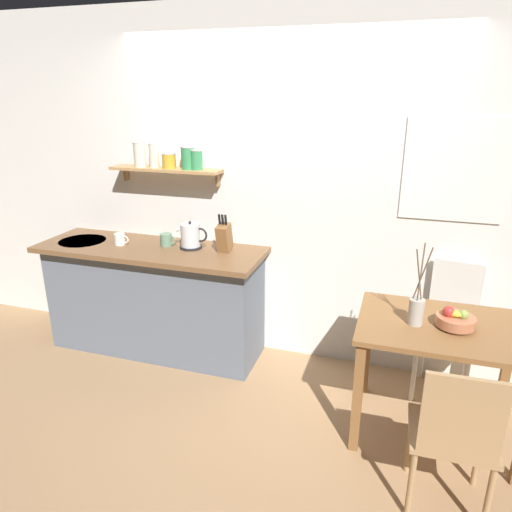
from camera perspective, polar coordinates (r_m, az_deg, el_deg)
name	(u,v)px	position (r m, az deg, el deg)	size (l,w,h in m)	color
ground_plane	(259,389)	(3.61, 0.32, -15.83)	(14.00, 14.00, 0.00)	#A87F56
back_wall	(310,193)	(3.61, 6.60, 7.54)	(6.80, 0.11, 2.70)	white
kitchen_counter	(155,298)	(4.00, -12.13, -4.99)	(1.83, 0.63, 0.91)	slate
wall_shelf	(168,162)	(3.79, -10.61, 11.15)	(0.91, 0.20, 0.33)	tan
dining_table	(441,343)	(3.10, 21.53, -9.82)	(1.00, 0.72, 0.76)	brown
dining_chair_near	(455,434)	(2.66, 22.93, -19.22)	(0.43, 0.39, 0.87)	tan
dining_chair_far	(450,324)	(3.61, 22.39, -7.59)	(0.45, 0.45, 0.97)	white
fruit_bowl	(455,319)	(3.02, 22.95, -7.07)	(0.22, 0.22, 0.13)	#BC704C
twig_vase	(416,310)	(2.96, 18.83, -6.20)	(0.10, 0.09, 0.51)	#B7B2A8
electric_kettle	(191,236)	(3.71, -7.90, 2.38)	(0.26, 0.17, 0.22)	black
knife_block	(224,237)	(3.59, -3.88, 2.31)	(0.09, 0.16, 0.30)	brown
coffee_mug_by_sink	(120,239)	(3.93, -16.15, 1.97)	(0.13, 0.09, 0.09)	white
coffee_mug_spare	(167,240)	(3.81, -10.78, 1.94)	(0.14, 0.10, 0.10)	slate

